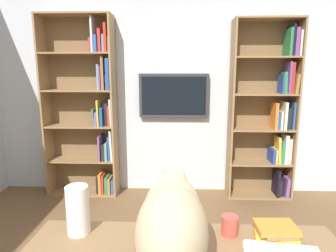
{
  "coord_description": "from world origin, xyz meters",
  "views": [
    {
      "loc": [
        -0.1,
        1.29,
        1.52
      ],
      "look_at": [
        -0.01,
        -1.15,
        1.05
      ],
      "focal_mm": 29.85,
      "sensor_mm": 36.0,
      "label": 1
    }
  ],
  "objects_px": {
    "paper_towel_roll": "(78,210)",
    "coffee_mug": "(230,225)",
    "cat": "(172,222)",
    "wall_mounted_tv": "(174,96)",
    "desk_book_stack": "(276,231)",
    "bookshelf_left": "(270,113)",
    "bookshelf_right": "(89,111)"
  },
  "relations": [
    {
      "from": "bookshelf_left",
      "to": "desk_book_stack",
      "type": "height_order",
      "value": "bookshelf_left"
    },
    {
      "from": "paper_towel_roll",
      "to": "desk_book_stack",
      "type": "xyz_separation_m",
      "value": [
        -0.96,
        0.01,
        -0.09
      ]
    },
    {
      "from": "bookshelf_left",
      "to": "coffee_mug",
      "type": "height_order",
      "value": "bookshelf_left"
    },
    {
      "from": "bookshelf_right",
      "to": "paper_towel_roll",
      "type": "distance_m",
      "value": 2.2
    },
    {
      "from": "cat",
      "to": "coffee_mug",
      "type": "height_order",
      "value": "cat"
    },
    {
      "from": "bookshelf_right",
      "to": "desk_book_stack",
      "type": "bearing_deg",
      "value": 126.6
    },
    {
      "from": "wall_mounted_tv",
      "to": "cat",
      "type": "relative_size",
      "value": 1.41
    },
    {
      "from": "bookshelf_left",
      "to": "bookshelf_right",
      "type": "relative_size",
      "value": 0.97
    },
    {
      "from": "paper_towel_roll",
      "to": "wall_mounted_tv",
      "type": "bearing_deg",
      "value": -101.1
    },
    {
      "from": "paper_towel_roll",
      "to": "coffee_mug",
      "type": "distance_m",
      "value": 0.75
    },
    {
      "from": "paper_towel_roll",
      "to": "bookshelf_left",
      "type": "bearing_deg",
      "value": -127.02
    },
    {
      "from": "bookshelf_left",
      "to": "desk_book_stack",
      "type": "bearing_deg",
      "value": 73.56
    },
    {
      "from": "bookshelf_left",
      "to": "bookshelf_right",
      "type": "height_order",
      "value": "bookshelf_right"
    },
    {
      "from": "bookshelf_left",
      "to": "paper_towel_roll",
      "type": "relative_size",
      "value": 8.73
    },
    {
      "from": "bookshelf_left",
      "to": "coffee_mug",
      "type": "relative_size",
      "value": 22.1
    },
    {
      "from": "bookshelf_right",
      "to": "wall_mounted_tv",
      "type": "xyz_separation_m",
      "value": [
        -1.04,
        -0.08,
        0.18
      ]
    },
    {
      "from": "coffee_mug",
      "to": "bookshelf_right",
      "type": "bearing_deg",
      "value": -57.15
    },
    {
      "from": "bookshelf_right",
      "to": "paper_towel_roll",
      "type": "bearing_deg",
      "value": 106.11
    },
    {
      "from": "bookshelf_left",
      "to": "paper_towel_roll",
      "type": "distance_m",
      "value": 2.64
    },
    {
      "from": "wall_mounted_tv",
      "to": "coffee_mug",
      "type": "height_order",
      "value": "wall_mounted_tv"
    },
    {
      "from": "bookshelf_right",
      "to": "coffee_mug",
      "type": "distance_m",
      "value": 2.51
    },
    {
      "from": "bookshelf_left",
      "to": "coffee_mug",
      "type": "bearing_deg",
      "value": 68.05
    },
    {
      "from": "bookshelf_left",
      "to": "cat",
      "type": "xyz_separation_m",
      "value": [
        1.12,
        2.32,
        -0.12
      ]
    },
    {
      "from": "coffee_mug",
      "to": "bookshelf_left",
      "type": "bearing_deg",
      "value": -111.95
    },
    {
      "from": "bookshelf_right",
      "to": "coffee_mug",
      "type": "height_order",
      "value": "bookshelf_right"
    },
    {
      "from": "coffee_mug",
      "to": "desk_book_stack",
      "type": "height_order",
      "value": "coffee_mug"
    },
    {
      "from": "paper_towel_roll",
      "to": "desk_book_stack",
      "type": "distance_m",
      "value": 0.97
    },
    {
      "from": "wall_mounted_tv",
      "to": "cat",
      "type": "distance_m",
      "value": 2.42
    },
    {
      "from": "wall_mounted_tv",
      "to": "desk_book_stack",
      "type": "distance_m",
      "value": 2.31
    },
    {
      "from": "cat",
      "to": "coffee_mug",
      "type": "relative_size",
      "value": 6.27
    },
    {
      "from": "coffee_mug",
      "to": "desk_book_stack",
      "type": "bearing_deg",
      "value": 174.26
    },
    {
      "from": "bookshelf_left",
      "to": "paper_towel_roll",
      "type": "height_order",
      "value": "bookshelf_left"
    }
  ]
}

